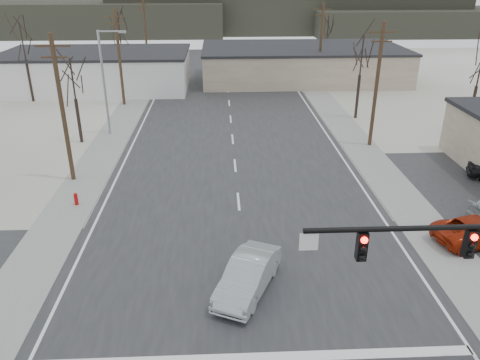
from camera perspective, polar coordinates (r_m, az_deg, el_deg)
The scene contains 27 objects.
ground at distance 23.09m, azimuth 0.69°, elevation -11.75°, with size 140.00×140.00×0.00m, color white.
main_road at distance 36.28m, azimuth -0.66°, elevation 2.37°, with size 18.00×110.00×0.05m, color #242426.
cross_road at distance 23.08m, azimuth 0.69°, elevation -11.71°, with size 90.00×10.00×0.04m, color #242426.
sidewalk_left at distance 42.02m, azimuth -15.57°, elevation 4.59°, with size 3.00×90.00×0.06m, color gray.
sidewalk_right at distance 42.58m, azimuth 13.55°, elevation 5.08°, with size 3.00×90.00×0.06m, color gray.
fire_hydrant at distance 31.04m, azimuth -19.36°, elevation -2.19°, with size 0.24×0.24×0.87m.
building_left_far at distance 61.53m, azimuth -17.01°, elevation 12.70°, with size 22.30×12.30×4.50m.
building_right_far at distance 64.63m, azimuth 7.54°, elevation 13.95°, with size 26.30×14.30×4.30m.
upole_left_b at distance 33.40m, azimuth -20.86°, elevation 8.24°, with size 2.20×0.30×10.00m.
upole_left_c at distance 52.35m, azimuth -14.50°, elevation 14.40°, with size 2.20×0.30×10.00m.
upole_left_d at distance 71.87m, azimuth -11.44°, elevation 17.21°, with size 2.20×0.30×10.00m.
upole_right_a at distance 39.63m, azimuth 16.33°, elevation 11.19°, with size 2.20×0.30×10.00m.
upole_right_b at distance 60.55m, azimuth 9.81°, elevation 16.07°, with size 2.20×0.30×10.00m.
streetlight_main at distance 42.61m, azimuth -16.06°, elevation 11.91°, with size 2.40×0.25×9.00m.
tree_left_near at distance 41.26m, azimuth -19.69°, elevation 11.26°, with size 3.30×3.30×7.35m.
tree_right_mid at distance 47.28m, azimuth 14.61°, elevation 14.27°, with size 3.74×3.74×8.33m.
tree_left_far at distance 66.29m, azimuth -14.49°, elevation 17.29°, with size 3.96×3.96×8.82m.
tree_right_far at distance 72.88m, azimuth 10.67°, elevation 17.64°, with size 3.52×3.52×7.84m.
tree_lot at distance 47.43m, azimuth 27.24°, elevation 12.00°, with size 3.52×3.52×7.84m.
tree_left_mid at distance 57.08m, azimuth -24.95°, elevation 14.83°, with size 3.96×3.96×8.82m.
hill_left at distance 116.13m, azimuth -20.63°, elevation 17.91°, with size 70.00×18.00×7.00m, color #333026.
hill_center at distance 116.11m, azimuth 5.68°, elevation 19.75°, with size 80.00×18.00×9.00m, color #333026.
hill_right at distance 120.54m, azimuth 23.59°, elevation 17.29°, with size 60.00×18.00×5.50m, color #333026.
sedan_crossing at distance 21.74m, azimuth 0.96°, elevation -11.56°, with size 1.70×4.89×1.61m, color #949A9E.
car_far_a at distance 60.62m, azimuth 3.56°, elevation 12.22°, with size 2.40×5.91×1.71m, color black.
car_far_b at distance 75.93m, azimuth -7.15°, elevation 14.38°, with size 1.52×3.77×1.28m, color black.
car_parked_red at distance 28.46m, azimuth 27.10°, elevation -5.47°, with size 2.32×5.03×1.40m, color maroon.
Camera 1 is at (-1.13, -18.62, 13.60)m, focal length 35.00 mm.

